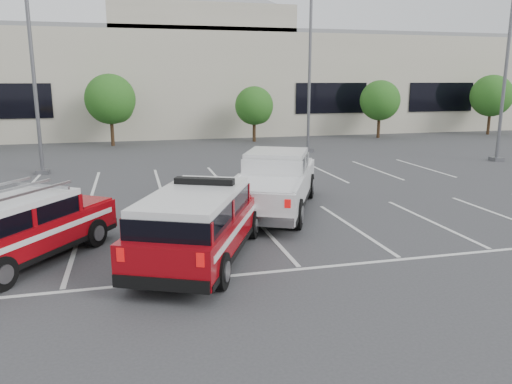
# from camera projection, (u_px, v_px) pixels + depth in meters

# --- Properties ---
(ground) EXTENTS (120.00, 120.00, 0.00)m
(ground) POSITION_uv_depth(u_px,v_px,m) (269.00, 234.00, 14.64)
(ground) COLOR #373739
(ground) RESTS_ON ground
(stall_markings) EXTENTS (23.00, 15.00, 0.01)m
(stall_markings) POSITION_uv_depth(u_px,v_px,m) (237.00, 199.00, 18.90)
(stall_markings) COLOR silver
(stall_markings) RESTS_ON ground
(convention_building) EXTENTS (60.00, 16.99, 13.20)m
(convention_building) POSITION_uv_depth(u_px,v_px,m) (174.00, 76.00, 43.79)
(convention_building) COLOR beige
(convention_building) RESTS_ON ground
(tree_mid_left) EXTENTS (3.37, 3.37, 4.85)m
(tree_mid_left) POSITION_uv_depth(u_px,v_px,m) (112.00, 101.00, 33.66)
(tree_mid_left) COLOR #3F2B19
(tree_mid_left) RESTS_ON ground
(tree_mid_right) EXTENTS (2.77, 2.77, 3.99)m
(tree_mid_right) POSITION_uv_depth(u_px,v_px,m) (255.00, 107.00, 36.16)
(tree_mid_right) COLOR #3F2B19
(tree_mid_right) RESTS_ON ground
(tree_right) EXTENTS (3.07, 3.07, 4.42)m
(tree_right) POSITION_uv_depth(u_px,v_px,m) (381.00, 102.00, 38.48)
(tree_right) COLOR #3F2B19
(tree_right) RESTS_ON ground
(tree_far_right) EXTENTS (3.37, 3.37, 4.85)m
(tree_far_right) POSITION_uv_depth(u_px,v_px,m) (492.00, 97.00, 40.80)
(tree_far_right) COLOR #3F2B19
(tree_far_right) RESTS_ON ground
(light_pole_left) EXTENTS (0.90, 0.60, 10.24)m
(light_pole_left) POSITION_uv_depth(u_px,v_px,m) (32.00, 63.00, 22.95)
(light_pole_left) COLOR #59595E
(light_pole_left) RESTS_ON ground
(light_pole_mid) EXTENTS (0.90, 0.60, 10.24)m
(light_pole_mid) POSITION_uv_depth(u_px,v_px,m) (310.00, 67.00, 30.30)
(light_pole_mid) COLOR #59595E
(light_pole_mid) RESTS_ON ground
(light_pole_right) EXTENTS (0.90, 0.60, 10.24)m
(light_pole_right) POSITION_uv_depth(u_px,v_px,m) (506.00, 65.00, 26.77)
(light_pole_right) COLOR #59595E
(light_pole_right) RESTS_ON ground
(fire_chief_suv) EXTENTS (4.24, 6.03, 2.00)m
(fire_chief_suv) POSITION_uv_depth(u_px,v_px,m) (200.00, 228.00, 12.45)
(fire_chief_suv) COLOR maroon
(fire_chief_suv) RESTS_ON ground
(white_pickup) EXTENTS (4.80, 6.85, 2.00)m
(white_pickup) POSITION_uv_depth(u_px,v_px,m) (274.00, 187.00, 17.24)
(white_pickup) COLOR silver
(white_pickup) RESTS_ON ground
(ladder_suv) EXTENTS (4.35, 5.09, 1.92)m
(ladder_suv) POSITION_uv_depth(u_px,v_px,m) (20.00, 233.00, 12.23)
(ladder_suv) COLOR maroon
(ladder_suv) RESTS_ON ground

